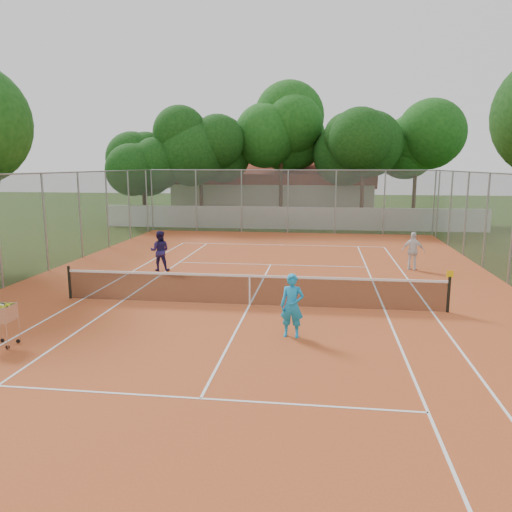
# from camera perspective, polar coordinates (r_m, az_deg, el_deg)

# --- Properties ---
(ground) EXTENTS (120.00, 120.00, 0.00)m
(ground) POSITION_cam_1_polar(r_m,az_deg,el_deg) (15.64, -0.73, -5.68)
(ground) COLOR #1C350E
(ground) RESTS_ON ground
(court_pad) EXTENTS (18.00, 34.00, 0.02)m
(court_pad) POSITION_cam_1_polar(r_m,az_deg,el_deg) (15.64, -0.73, -5.64)
(court_pad) COLOR #B54E23
(court_pad) RESTS_ON ground
(court_lines) EXTENTS (10.98, 23.78, 0.01)m
(court_lines) POSITION_cam_1_polar(r_m,az_deg,el_deg) (15.63, -0.73, -5.60)
(court_lines) COLOR white
(court_lines) RESTS_ON court_pad
(tennis_net) EXTENTS (11.88, 0.10, 0.98)m
(tennis_net) POSITION_cam_1_polar(r_m,az_deg,el_deg) (15.51, -0.73, -3.87)
(tennis_net) COLOR black
(tennis_net) RESTS_ON court_pad
(perimeter_fence) EXTENTS (18.00, 34.00, 4.00)m
(perimeter_fence) POSITION_cam_1_polar(r_m,az_deg,el_deg) (15.21, -0.74, 1.58)
(perimeter_fence) COLOR slate
(perimeter_fence) RESTS_ON ground
(boundary_wall) EXTENTS (26.00, 0.30, 1.50)m
(boundary_wall) POSITION_cam_1_polar(r_m,az_deg,el_deg) (34.13, 3.87, 4.35)
(boundary_wall) COLOR white
(boundary_wall) RESTS_ON ground
(clubhouse) EXTENTS (16.40, 9.00, 4.40)m
(clubhouse) POSITION_cam_1_polar(r_m,az_deg,el_deg) (44.12, 2.14, 7.62)
(clubhouse) COLOR beige
(clubhouse) RESTS_ON ground
(tropical_trees) EXTENTS (29.00, 19.00, 10.00)m
(tropical_trees) POSITION_cam_1_polar(r_m,az_deg,el_deg) (36.94, 4.27, 11.41)
(tropical_trees) COLOR black
(tropical_trees) RESTS_ON ground
(player_near) EXTENTS (0.63, 0.45, 1.63)m
(player_near) POSITION_cam_1_polar(r_m,az_deg,el_deg) (12.65, 4.15, -5.68)
(player_near) COLOR #1995D8
(player_near) RESTS_ON court_pad
(player_far_left) EXTENTS (0.87, 0.72, 1.65)m
(player_far_left) POSITION_cam_1_polar(r_m,az_deg,el_deg) (20.86, -10.93, 0.59)
(player_far_left) COLOR #221B52
(player_far_left) RESTS_ON court_pad
(player_far_right) EXTENTS (0.99, 0.59, 1.57)m
(player_far_right) POSITION_cam_1_polar(r_m,az_deg,el_deg) (21.66, 17.51, 0.55)
(player_far_right) COLOR white
(player_far_right) RESTS_ON court_pad
(ball_hopper) EXTENTS (0.57, 0.57, 1.12)m
(ball_hopper) POSITION_cam_1_polar(r_m,az_deg,el_deg) (13.47, -26.94, -6.93)
(ball_hopper) COLOR silver
(ball_hopper) RESTS_ON court_pad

